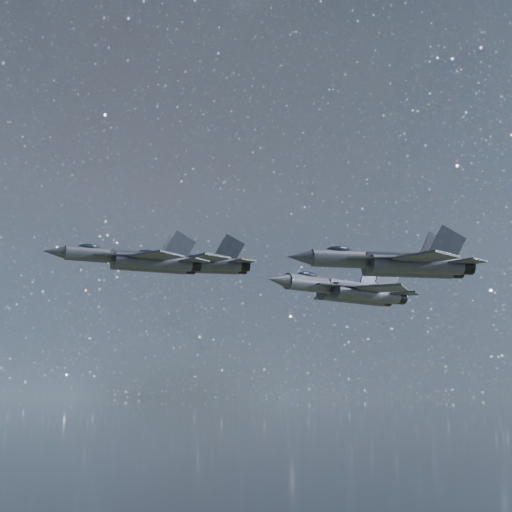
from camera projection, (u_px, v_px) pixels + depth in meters
jet_lead at (139, 260)px, 69.06m from camera, size 15.78×10.92×3.96m
jet_left at (193, 263)px, 81.75m from camera, size 16.94×11.25×4.31m
jet_right at (398, 263)px, 60.46m from camera, size 16.66×11.06×4.24m
jet_slot at (349, 291)px, 77.73m from camera, size 19.34×13.63×4.89m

